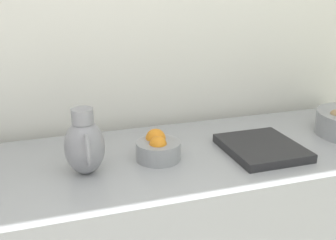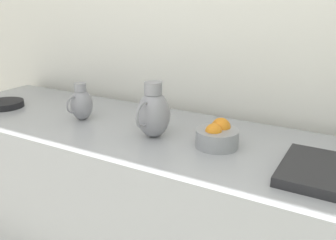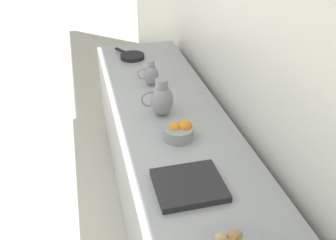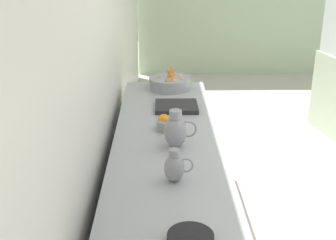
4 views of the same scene
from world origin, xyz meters
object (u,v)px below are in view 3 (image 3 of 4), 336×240
(orange_bowl, at_px, (179,131))
(skillet_on_counter, at_px, (132,56))
(metal_pitcher_tall, at_px, (161,99))
(metal_pitcher_short, at_px, (151,74))

(orange_bowl, relative_size, skillet_on_counter, 0.57)
(orange_bowl, height_order, metal_pitcher_tall, metal_pitcher_tall)
(metal_pitcher_short, relative_size, skillet_on_counter, 0.60)
(orange_bowl, height_order, skillet_on_counter, orange_bowl)
(metal_pitcher_tall, height_order, skillet_on_counter, metal_pitcher_tall)
(orange_bowl, relative_size, metal_pitcher_short, 0.95)
(orange_bowl, distance_m, metal_pitcher_tall, 0.30)
(orange_bowl, relative_size, metal_pitcher_tall, 0.72)
(orange_bowl, distance_m, skillet_on_counter, 1.30)
(orange_bowl, xyz_separation_m, metal_pitcher_short, (0.02, -0.74, 0.04))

